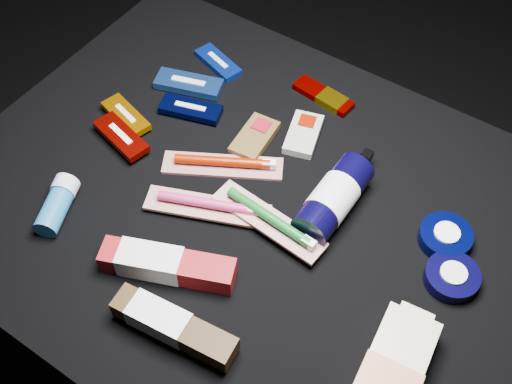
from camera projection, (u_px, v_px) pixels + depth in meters
The scene contains 19 objects.
ground at pixel (248, 307), 1.39m from camera, with size 3.00×3.00×0.00m, color black.
cloth_table at pixel (247, 260), 1.23m from camera, with size 0.98×0.78×0.40m, color black.
luna_bar_0 at pixel (218, 62), 1.27m from camera, with size 0.11×0.07×0.01m.
luna_bar_1 at pixel (189, 84), 1.22m from camera, with size 0.14×0.09×0.02m.
luna_bar_2 at pixel (191, 109), 1.18m from camera, with size 0.12×0.07×0.01m.
luna_bar_3 at pixel (126, 116), 1.17m from camera, with size 0.11×0.07×0.01m.
luna_bar_4 at pixel (121, 136), 1.13m from camera, with size 0.12×0.07×0.02m.
clif_bar_0 at pixel (256, 136), 1.15m from camera, with size 0.06×0.10×0.02m.
clif_bar_1 at pixel (304, 133), 1.15m from camera, with size 0.08×0.11×0.02m.
power_bar at pixel (326, 97), 1.21m from camera, with size 0.12×0.05×0.01m.
lotion_bottle at pixel (334, 198), 1.03m from camera, with size 0.07×0.21×0.07m.
cream_tin_upper at pixel (445, 237), 1.01m from camera, with size 0.08×0.08×0.03m.
cream_tin_lower at pixel (452, 277), 0.97m from camera, with size 0.08×0.08×0.03m.
deodorant_stick at pixel (57, 204), 1.04m from camera, with size 0.08×0.11×0.04m.
toothbrush_pack_0 at pixel (224, 164), 1.11m from camera, with size 0.21×0.14×0.02m.
toothbrush_pack_1 at pixel (209, 206), 1.05m from camera, with size 0.21×0.12×0.02m.
toothbrush_pack_2 at pixel (270, 220), 1.02m from camera, with size 0.21×0.06×0.02m.
toothpaste_carton_red at pixel (162, 264), 0.98m from camera, with size 0.21×0.12×0.04m.
toothpaste_carton_green at pixel (169, 324), 0.91m from camera, with size 0.19×0.06×0.04m.
Camera 1 is at (0.37, -0.52, 1.27)m, focal length 45.00 mm.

